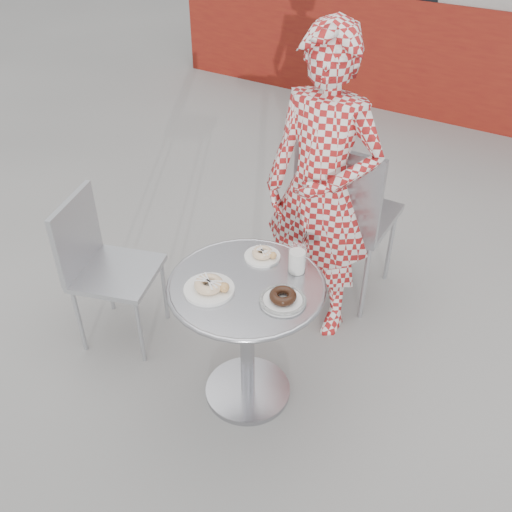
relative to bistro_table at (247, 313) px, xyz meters
The scene contains 9 objects.
ground 0.50m from the bistro_table, 166.65° to the left, with size 60.00×60.00×0.00m, color #A29F9A.
bistro_table is the anchor object (origin of this frame).
chair_far 0.96m from the bistro_table, 87.73° to the left, with size 0.47×0.47×0.96m.
chair_left 0.81m from the bistro_table, behind, with size 0.48×0.48×0.79m.
seated_person 0.69m from the bistro_table, 89.21° to the left, with size 0.57×0.37×1.55m, color maroon.
plate_far 0.26m from the bistro_table, 101.21° to the left, with size 0.16×0.16×0.04m.
plate_near 0.24m from the bistro_table, 131.42° to the right, with size 0.20×0.20×0.05m.
plate_checker 0.25m from the bistro_table, ahead, with size 0.19×0.19×0.05m.
milk_cup 0.31m from the bistro_table, 54.22° to the left, with size 0.08×0.08×0.12m.
Camera 1 is at (1.00, -1.50, 2.13)m, focal length 40.00 mm.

